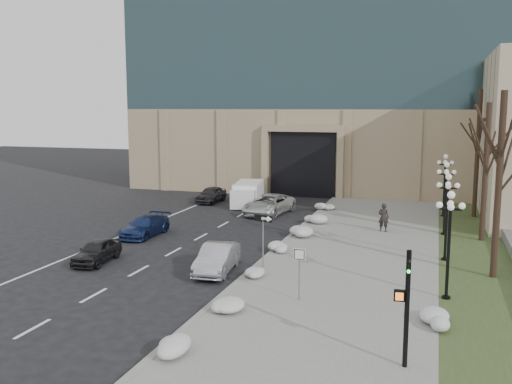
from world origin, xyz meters
TOP-DOWN VIEW (x-y plane):
  - ground at (0.00, 0.00)m, footprint 160.00×160.00m
  - sidewalk at (3.50, 14.00)m, footprint 9.00×40.00m
  - curb at (-1.00, 14.00)m, footprint 0.30×40.00m
  - grass_strip at (10.00, 14.00)m, footprint 4.00×40.00m
  - stone_wall at (12.00, 16.00)m, footprint 0.50×30.00m
  - office_tower at (-2.01, 43.58)m, footprint 40.00×24.70m
  - car_a at (-9.40, 6.74)m, footprint 1.84×3.81m
  - car_b at (-2.62, 7.00)m, footprint 1.98×4.44m
  - car_c at (-10.01, 13.16)m, footprint 1.88×4.43m
  - car_d at (-4.54, 22.81)m, footprint 3.33×5.82m
  - car_e at (-10.90, 26.59)m, footprint 1.72×4.07m
  - pedestrian at (4.51, 18.62)m, footprint 0.70×0.47m
  - box_truck at (-7.48, 26.39)m, footprint 2.94×6.10m
  - one_way_sign at (-0.41, 8.11)m, footprint 1.05×0.44m
  - keep_sign at (2.34, 3.85)m, footprint 0.51×0.08m
  - traffic_signal at (6.94, -1.26)m, footprint 0.66×0.88m
  - snow_clump_a at (-0.35, -2.58)m, footprint 1.10×1.60m
  - snow_clump_b at (-0.39, 1.94)m, footprint 1.10×1.60m
  - snow_clump_c at (-0.65, 6.57)m, footprint 1.10×1.60m
  - snow_clump_d at (-0.50, 11.40)m, footprint 1.10×1.60m
  - snow_clump_e at (-0.51, 15.92)m, footprint 1.10×1.60m
  - snow_clump_f at (-0.40, 19.94)m, footprint 1.10×1.60m
  - snow_clump_g at (-0.64, 25.50)m, footprint 1.10×1.60m
  - snow_clump_h at (7.88, 2.49)m, footprint 1.10×1.60m
  - lamppost_a at (8.30, 6.00)m, footprint 1.18×1.18m
  - lamppost_b at (8.30, 12.50)m, footprint 1.18×1.18m
  - lamppost_c at (8.30, 19.00)m, footprint 1.18×1.18m
  - lamppost_d at (8.30, 25.50)m, footprint 1.18×1.18m
  - tree_near at (10.50, 10.00)m, footprint 3.20×3.20m
  - tree_mid at (10.50, 18.00)m, footprint 3.20×3.20m
  - tree_far at (10.50, 26.00)m, footprint 3.20×3.20m

SIDE VIEW (x-z plane):
  - ground at x=0.00m, z-range 0.00..0.00m
  - grass_strip at x=10.00m, z-range 0.00..0.10m
  - sidewalk at x=3.50m, z-range 0.00..0.12m
  - curb at x=-1.00m, z-range 0.00..0.14m
  - snow_clump_a at x=-0.35m, z-range 0.12..0.48m
  - snow_clump_b at x=-0.39m, z-range 0.12..0.48m
  - snow_clump_c at x=-0.65m, z-range 0.12..0.48m
  - snow_clump_d at x=-0.50m, z-range 0.12..0.48m
  - snow_clump_e at x=-0.51m, z-range 0.12..0.48m
  - snow_clump_f at x=-0.40m, z-range 0.12..0.48m
  - snow_clump_g at x=-0.64m, z-range 0.12..0.48m
  - snow_clump_h at x=7.88m, z-range 0.12..0.48m
  - stone_wall at x=12.00m, z-range 0.00..0.70m
  - car_a at x=-9.40m, z-range 0.00..1.25m
  - car_c at x=-10.01m, z-range 0.00..1.27m
  - car_e at x=-10.90m, z-range 0.00..1.37m
  - car_b at x=-2.62m, z-range 0.00..1.41m
  - car_d at x=-4.54m, z-range 0.00..1.53m
  - box_truck at x=-7.48m, z-range -0.03..1.83m
  - pedestrian at x=4.51m, z-range 0.12..2.00m
  - keep_sign at x=2.34m, z-range 0.55..2.91m
  - traffic_signal at x=6.94m, z-range -0.01..3.88m
  - one_way_sign at x=-0.41m, z-range 0.92..3.75m
  - lamppost_a at x=8.30m, z-range 0.69..5.45m
  - lamppost_b at x=8.30m, z-range 0.69..5.45m
  - lamppost_c at x=8.30m, z-range 0.69..5.45m
  - lamppost_d at x=8.30m, z-range 0.69..5.45m
  - tree_mid at x=10.50m, z-range 1.25..9.75m
  - tree_near at x=10.50m, z-range 1.33..10.33m
  - tree_far at x=10.50m, z-range 1.40..10.90m
  - office_tower at x=-2.01m, z-range 0.49..36.49m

